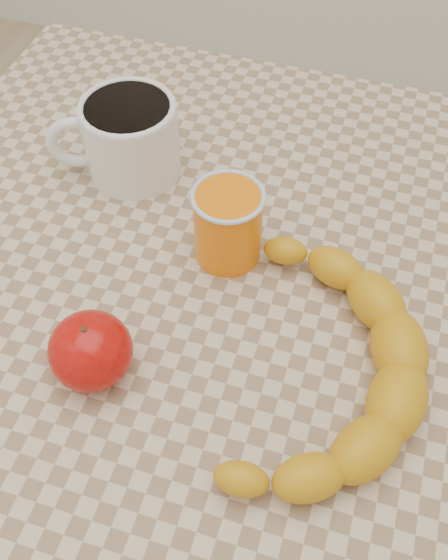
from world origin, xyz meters
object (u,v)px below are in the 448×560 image
(orange_juice_glass, at_px, (228,224))
(banana, at_px, (320,364))
(table, at_px, (224,338))
(coffee_mug, at_px, (128,136))
(apple, at_px, (91,351))

(orange_juice_glass, distance_m, banana, 0.17)
(table, distance_m, banana, 0.17)
(coffee_mug, xyz_separation_m, banana, (0.27, -0.21, -0.02))
(table, distance_m, orange_juice_glass, 0.14)
(orange_juice_glass, distance_m, apple, 0.19)
(orange_juice_glass, bearing_deg, banana, -44.40)
(table, height_order, apple, apple)
(coffee_mug, height_order, orange_juice_glass, coffee_mug)
(orange_juice_glass, bearing_deg, table, -76.91)
(coffee_mug, height_order, apple, coffee_mug)
(apple, distance_m, banana, 0.20)
(coffee_mug, distance_m, banana, 0.34)
(apple, bearing_deg, table, 54.66)
(orange_juice_glass, relative_size, banana, 0.25)
(table, relative_size, orange_juice_glass, 9.32)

